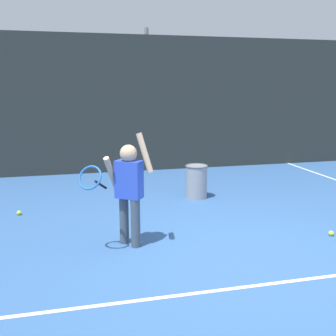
{
  "coord_description": "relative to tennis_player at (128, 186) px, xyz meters",
  "views": [
    {
      "loc": [
        -1.76,
        -3.97,
        1.86
      ],
      "look_at": [
        -0.54,
        0.9,
        0.85
      ],
      "focal_mm": 43.74,
      "sensor_mm": 36.0,
      "label": 1
    }
  ],
  "objects": [
    {
      "name": "ground_plane",
      "position": [
        1.1,
        -0.6,
        -0.73
      ],
      "size": [
        20.0,
        20.0,
        0.0
      ],
      "primitive_type": "plane",
      "color": "#335B93"
    },
    {
      "name": "court_line_baseline",
      "position": [
        1.1,
        -1.3,
        -0.72
      ],
      "size": [
        9.0,
        0.05,
        0.0
      ],
      "primitive_type": "cube",
      "color": "white",
      "rests_on": "ground"
    },
    {
      "name": "back_fence_windscreen",
      "position": [
        1.1,
        4.29,
        0.74
      ],
      "size": [
        12.68,
        0.08,
        2.92
      ],
      "primitive_type": "cube",
      "color": "#282D2B",
      "rests_on": "ground"
    },
    {
      "name": "fence_post_1",
      "position": [
        1.1,
        4.35,
        0.81
      ],
      "size": [
        0.09,
        0.09,
        3.07
      ],
      "primitive_type": "cylinder",
      "color": "slate",
      "rests_on": "ground"
    },
    {
      "name": "tennis_player",
      "position": [
        0.0,
        0.0,
        0.0
      ],
      "size": [
        0.89,
        0.52,
        1.35
      ],
      "rotation": [
        0.0,
        0.0,
        -0.62
      ],
      "color": "#3F4C59",
      "rests_on": "ground"
    },
    {
      "name": "ball_hopper",
      "position": [
        1.43,
        1.81,
        -0.44
      ],
      "size": [
        0.38,
        0.38,
        0.56
      ],
      "color": "gray",
      "rests_on": "ground"
    },
    {
      "name": "tennis_ball_1",
      "position": [
        -1.39,
        1.54,
        -0.69
      ],
      "size": [
        0.07,
        0.07,
        0.07
      ],
      "primitive_type": "sphere",
      "color": "#CCE033",
      "rests_on": "ground"
    },
    {
      "name": "tennis_ball_5",
      "position": [
        2.53,
        -0.32,
        -0.69
      ],
      "size": [
        0.07,
        0.07,
        0.07
      ],
      "primitive_type": "sphere",
      "color": "#CCE033",
      "rests_on": "ground"
    }
  ]
}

